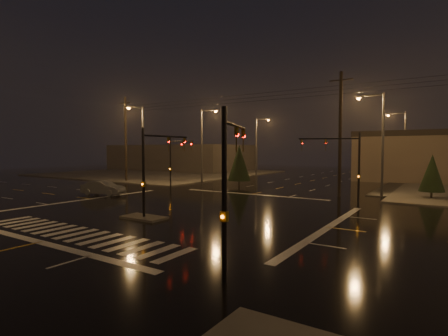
% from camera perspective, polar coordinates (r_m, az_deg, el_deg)
% --- Properties ---
extents(ground, '(140.00, 140.00, 0.00)m').
position_cam_1_polar(ground, '(26.80, -6.75, -6.81)').
color(ground, black).
rests_on(ground, ground).
extents(sidewalk_nw, '(36.00, 36.00, 0.12)m').
position_cam_1_polar(sidewalk_nw, '(68.91, -10.11, -0.79)').
color(sidewalk_nw, '#4A4742').
rests_on(sidewalk_nw, ground).
extents(median_island, '(3.00, 1.60, 0.15)m').
position_cam_1_polar(median_island, '(23.89, -12.94, -7.88)').
color(median_island, '#4A4742').
rests_on(median_island, ground).
extents(crosswalk, '(15.00, 2.60, 0.01)m').
position_cam_1_polar(crosswalk, '(20.81, -22.99, -9.87)').
color(crosswalk, beige).
rests_on(crosswalk, ground).
extents(stop_bar_near, '(16.00, 0.50, 0.01)m').
position_cam_1_polar(stop_bar_near, '(19.79, -27.87, -10.64)').
color(stop_bar_near, beige).
rests_on(stop_bar_near, ground).
extents(stop_bar_far, '(16.00, 0.50, 0.01)m').
position_cam_1_polar(stop_bar_far, '(35.87, 4.54, -4.30)').
color(stop_bar_far, beige).
rests_on(stop_bar_far, ground).
extents(commercial_block, '(30.00, 18.00, 5.60)m').
position_cam_1_polar(commercial_block, '(81.10, -6.94, 1.74)').
color(commercial_block, '#3D3735').
rests_on(commercial_block, ground).
extents(signal_mast_median, '(0.25, 4.59, 6.00)m').
position_cam_1_polar(signal_mast_median, '(24.13, -11.46, 1.04)').
color(signal_mast_median, black).
rests_on(signal_mast_median, ground).
extents(signal_mast_ne, '(4.84, 1.86, 6.00)m').
position_cam_1_polar(signal_mast_ne, '(31.36, 19.27, 1.44)').
color(signal_mast_ne, black).
rests_on(signal_mast_ne, ground).
extents(signal_mast_nw, '(4.84, 1.86, 6.00)m').
position_cam_1_polar(signal_mast_nw, '(40.29, -8.02, 1.89)').
color(signal_mast_nw, black).
rests_on(signal_mast_nw, ground).
extents(signal_mast_se, '(1.55, 3.87, 6.00)m').
position_cam_1_polar(signal_mast_se, '(12.51, 0.84, -0.87)').
color(signal_mast_se, black).
rests_on(signal_mast_se, ground).
extents(streetlight_1, '(2.77, 0.32, 10.00)m').
position_cam_1_polar(streetlight_1, '(47.51, -3.36, 4.50)').
color(streetlight_1, '#38383A').
rests_on(streetlight_1, ground).
extents(streetlight_2, '(2.77, 0.32, 10.00)m').
position_cam_1_polar(streetlight_2, '(61.16, 5.54, 4.16)').
color(streetlight_2, '#38383A').
rests_on(streetlight_2, ground).
extents(streetlight_3, '(2.77, 0.32, 10.00)m').
position_cam_1_polar(streetlight_3, '(36.80, 24.04, 4.69)').
color(streetlight_3, '#38383A').
rests_on(streetlight_3, ground).
extents(streetlight_4, '(2.77, 0.32, 10.00)m').
position_cam_1_polar(streetlight_4, '(56.64, 27.14, 3.93)').
color(streetlight_4, '#38383A').
rests_on(streetlight_4, ground).
extents(streetlight_5, '(0.32, 2.77, 10.00)m').
position_cam_1_polar(streetlight_5, '(45.54, -13.40, 4.49)').
color(streetlight_5, '#38383A').
rests_on(streetlight_5, ground).
extents(utility_pole_0, '(2.20, 0.32, 12.00)m').
position_cam_1_polar(utility_pole_0, '(51.87, -15.75, 4.63)').
color(utility_pole_0, black).
rests_on(utility_pole_0, ground).
extents(utility_pole_1, '(2.20, 0.32, 12.00)m').
position_cam_1_polar(utility_pole_1, '(35.50, 18.44, 5.39)').
color(utility_pole_1, black).
rests_on(utility_pole_1, ground).
extents(conifer_0, '(2.19, 2.19, 4.13)m').
position_cam_1_polar(conifer_0, '(37.45, 30.84, -0.70)').
color(conifer_0, black).
rests_on(conifer_0, ground).
extents(conifer_3, '(2.86, 2.86, 5.16)m').
position_cam_1_polar(conifer_3, '(43.64, 2.49, 0.86)').
color(conifer_3, black).
rests_on(conifer_3, ground).
extents(car_crossing, '(4.71, 2.55, 1.47)m').
position_cam_1_polar(car_crossing, '(36.96, -19.12, -3.09)').
color(car_crossing, slate).
rests_on(car_crossing, ground).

